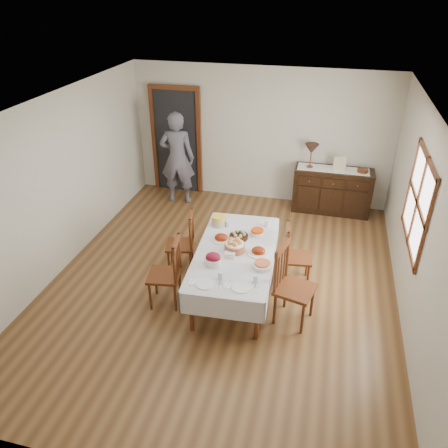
% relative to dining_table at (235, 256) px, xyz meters
% --- Properties ---
extents(ground, '(6.00, 6.00, 0.00)m').
position_rel_dining_table_xyz_m(ground, '(-0.23, 0.17, -0.62)').
color(ground, brown).
extents(room_shell, '(5.02, 6.02, 2.65)m').
position_rel_dining_table_xyz_m(room_shell, '(-0.37, 0.59, 1.02)').
color(room_shell, white).
rests_on(room_shell, ground).
extents(dining_table, '(1.18, 2.13, 0.71)m').
position_rel_dining_table_xyz_m(dining_table, '(0.00, 0.00, 0.00)').
color(dining_table, silver).
rests_on(dining_table, ground).
extents(chair_left_near, '(0.48, 0.48, 1.02)m').
position_rel_dining_table_xyz_m(chair_left_near, '(-0.83, -0.44, -0.11)').
color(chair_left_near, '#532611').
rests_on(chair_left_near, ground).
extents(chair_left_far, '(0.49, 0.49, 0.97)m').
position_rel_dining_table_xyz_m(chair_left_far, '(-0.89, 0.37, -0.13)').
color(chair_left_far, '#532611').
rests_on(chair_left_far, ground).
extents(chair_right_near, '(0.57, 0.57, 1.12)m').
position_rel_dining_table_xyz_m(chair_right_near, '(0.82, -0.37, -0.06)').
color(chair_right_near, '#532611').
rests_on(chair_right_near, ground).
extents(chair_right_far, '(0.44, 0.44, 0.93)m').
position_rel_dining_table_xyz_m(chair_right_far, '(0.78, 0.46, -0.15)').
color(chair_right_far, '#532611').
rests_on(chair_right_far, ground).
extents(sideboard, '(1.44, 0.53, 0.86)m').
position_rel_dining_table_xyz_m(sideboard, '(1.24, 2.89, -0.19)').
color(sideboard, black).
rests_on(sideboard, ground).
extents(person, '(0.65, 0.46, 1.95)m').
position_rel_dining_table_xyz_m(person, '(-1.74, 2.60, 0.35)').
color(person, '#54525E').
rests_on(person, ground).
extents(bread_basket, '(0.28, 0.28, 0.18)m').
position_rel_dining_table_xyz_m(bread_basket, '(-0.01, -0.01, 0.17)').
color(bread_basket, brown).
rests_on(bread_basket, dining_table).
extents(egg_basket, '(0.27, 0.27, 0.10)m').
position_rel_dining_table_xyz_m(egg_basket, '(-0.02, 0.34, 0.12)').
color(egg_basket, black).
rests_on(egg_basket, dining_table).
extents(ham_platter_a, '(0.28, 0.28, 0.11)m').
position_rel_dining_table_xyz_m(ham_platter_a, '(-0.26, 0.22, 0.12)').
color(ham_platter_a, silver).
rests_on(ham_platter_a, dining_table).
extents(ham_platter_b, '(0.31, 0.31, 0.11)m').
position_rel_dining_table_xyz_m(ham_platter_b, '(0.32, 0.01, 0.12)').
color(ham_platter_b, silver).
rests_on(ham_platter_b, dining_table).
extents(beet_bowl, '(0.22, 0.22, 0.16)m').
position_rel_dining_table_xyz_m(beet_bowl, '(-0.21, -0.38, 0.16)').
color(beet_bowl, silver).
rests_on(beet_bowl, dining_table).
extents(carrot_bowl, '(0.20, 0.20, 0.09)m').
position_rel_dining_table_xyz_m(carrot_bowl, '(0.22, 0.48, 0.13)').
color(carrot_bowl, silver).
rests_on(carrot_bowl, dining_table).
extents(pineapple_bowl, '(0.22, 0.22, 0.15)m').
position_rel_dining_table_xyz_m(pineapple_bowl, '(-0.40, 0.63, 0.16)').
color(pineapple_bowl, tan).
rests_on(pineapple_bowl, dining_table).
extents(casserole_dish, '(0.27, 0.27, 0.08)m').
position_rel_dining_table_xyz_m(casserole_dish, '(0.42, -0.30, 0.12)').
color(casserole_dish, silver).
rests_on(casserole_dish, dining_table).
extents(butter_dish, '(0.15, 0.10, 0.07)m').
position_rel_dining_table_xyz_m(butter_dish, '(-0.04, -0.17, 0.12)').
color(butter_dish, silver).
rests_on(butter_dish, dining_table).
extents(setting_left, '(0.43, 0.31, 0.10)m').
position_rel_dining_table_xyz_m(setting_left, '(-0.14, -0.77, 0.11)').
color(setting_left, silver).
rests_on(setting_left, dining_table).
extents(setting_right, '(0.43, 0.31, 0.10)m').
position_rel_dining_table_xyz_m(setting_right, '(0.29, -0.73, 0.11)').
color(setting_right, silver).
rests_on(setting_right, dining_table).
extents(glass_far_a, '(0.06, 0.06, 0.10)m').
position_rel_dining_table_xyz_m(glass_far_a, '(-0.26, 0.61, 0.14)').
color(glass_far_a, silver).
rests_on(glass_far_a, dining_table).
extents(glass_far_b, '(0.07, 0.07, 0.10)m').
position_rel_dining_table_xyz_m(glass_far_b, '(0.32, 0.76, 0.14)').
color(glass_far_b, silver).
rests_on(glass_far_b, dining_table).
extents(runner, '(1.30, 0.35, 0.01)m').
position_rel_dining_table_xyz_m(runner, '(1.21, 2.88, 0.25)').
color(runner, white).
rests_on(runner, sideboard).
extents(table_lamp, '(0.26, 0.26, 0.46)m').
position_rel_dining_table_xyz_m(table_lamp, '(0.78, 2.87, 0.60)').
color(table_lamp, brown).
rests_on(table_lamp, sideboard).
extents(picture_frame, '(0.22, 0.08, 0.28)m').
position_rel_dining_table_xyz_m(picture_frame, '(1.31, 2.81, 0.38)').
color(picture_frame, '#BBB08B').
rests_on(picture_frame, sideboard).
extents(deco_bowl, '(0.20, 0.20, 0.06)m').
position_rel_dining_table_xyz_m(deco_bowl, '(1.73, 2.87, 0.27)').
color(deco_bowl, '#532611').
rests_on(deco_bowl, sideboard).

